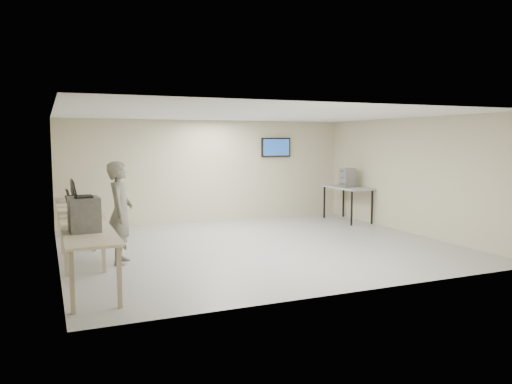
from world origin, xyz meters
name	(u,v)px	position (x,y,z in m)	size (l,w,h in m)	color
room	(260,180)	(0.03, 0.06, 1.41)	(8.01, 7.01, 2.81)	#A5A5A5
workbench	(81,218)	(-3.59, 0.00, 0.83)	(0.76, 6.00, 0.90)	beige
equipment_box	(84,214)	(-3.65, -1.80, 1.16)	(0.43, 0.49, 0.51)	slate
laptop_on_box	(79,193)	(-3.71, -1.80, 1.49)	(0.29, 0.36, 0.28)	black
laptop_0	(85,221)	(-3.61, -1.32, 0.98)	(0.41, 0.44, 0.30)	black
laptop_1	(80,213)	(-3.62, -0.34, 0.98)	(0.33, 0.40, 0.31)	black
laptop_2	(75,208)	(-3.67, 0.35, 0.98)	(0.43, 0.47, 0.31)	black
laptop_3	(74,204)	(-3.63, 1.18, 0.97)	(0.36, 0.38, 0.25)	black
laptop_4	(72,199)	(-3.64, 1.96, 0.98)	(0.34, 0.40, 0.30)	black
monitor_near	(73,190)	(-3.60, 2.21, 1.16)	(0.19, 0.43, 0.43)	black
monitor_far	(72,187)	(-3.60, 2.75, 1.16)	(0.19, 0.43, 0.43)	black
soldier	(120,213)	(-2.93, -0.33, 0.94)	(0.69, 0.45, 1.88)	#606655
side_table	(348,189)	(3.60, 2.13, 0.89)	(0.75, 1.60, 0.96)	#9AA0A4
storage_bins	(347,177)	(3.58, 2.13, 1.22)	(0.33, 0.37, 0.53)	gray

